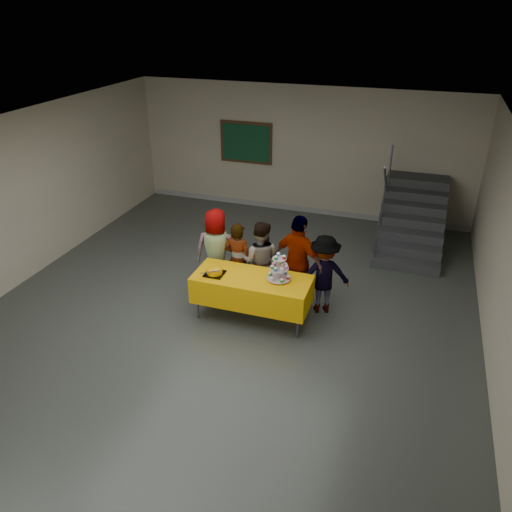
{
  "coord_description": "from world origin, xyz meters",
  "views": [
    {
      "loc": [
        2.67,
        -6.24,
        4.71
      ],
      "look_at": [
        0.42,
        0.43,
        1.05
      ],
      "focal_mm": 35.0,
      "sensor_mm": 36.0,
      "label": 1
    }
  ],
  "objects": [
    {
      "name": "room_shell",
      "position": [
        0.0,
        0.02,
        2.13
      ],
      "size": [
        10.0,
        10.04,
        3.02
      ],
      "color": "#4C514C",
      "rests_on": "ground"
    },
    {
      "name": "schoolchild_b",
      "position": [
        -0.05,
        0.85,
        0.69
      ],
      "size": [
        0.5,
        0.33,
        1.37
      ],
      "primitive_type": "imported",
      "rotation": [
        0.0,
        0.0,
        3.13
      ],
      "color": "slate",
      "rests_on": "ground"
    },
    {
      "name": "schoolchild_a",
      "position": [
        -0.47,
        0.9,
        0.77
      ],
      "size": [
        0.83,
        0.61,
        1.54
      ],
      "primitive_type": "imported",
      "rotation": [
        0.0,
        0.0,
        3.32
      ],
      "color": "slate",
      "rests_on": "ground"
    },
    {
      "name": "schoolchild_e",
      "position": [
        1.46,
        0.83,
        0.69
      ],
      "size": [
        1.01,
        0.79,
        1.37
      ],
      "primitive_type": "imported",
      "rotation": [
        0.0,
        0.0,
        3.5
      ],
      "color": "slate",
      "rests_on": "ground"
    },
    {
      "name": "bake_table",
      "position": [
        0.42,
        0.23,
        0.56
      ],
      "size": [
        1.88,
        0.78,
        0.77
      ],
      "color": "#595960",
      "rests_on": "ground"
    },
    {
      "name": "noticeboard",
      "position": [
        -1.36,
        4.96,
        1.6
      ],
      "size": [
        1.3,
        0.05,
        1.0
      ],
      "color": "#472B16",
      "rests_on": "ground"
    },
    {
      "name": "staircase",
      "position": [
        2.7,
        4.13,
        0.49
      ],
      "size": [
        1.3,
        2.4,
        2.04
      ],
      "color": "#424447",
      "rests_on": "ground"
    },
    {
      "name": "schoolchild_d",
      "position": [
        1.02,
        0.85,
        0.82
      ],
      "size": [
        1.05,
        0.72,
        1.65
      ],
      "primitive_type": "imported",
      "rotation": [
        0.0,
        0.0,
        2.77
      ],
      "color": "slate",
      "rests_on": "ground"
    },
    {
      "name": "bear_cake",
      "position": [
        -0.18,
        0.13,
        0.83
      ],
      "size": [
        0.32,
        0.36,
        0.12
      ],
      "color": "black",
      "rests_on": "bake_table"
    },
    {
      "name": "cupcake_stand",
      "position": [
        0.85,
        0.3,
        0.94
      ],
      "size": [
        0.38,
        0.38,
        0.44
      ],
      "color": "silver",
      "rests_on": "bake_table"
    },
    {
      "name": "schoolchild_c",
      "position": [
        0.34,
        0.91,
        0.71
      ],
      "size": [
        0.75,
        0.62,
        1.42
      ],
      "primitive_type": "imported",
      "rotation": [
        0.0,
        0.0,
        3.26
      ],
      "color": "slate",
      "rests_on": "ground"
    }
  ]
}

